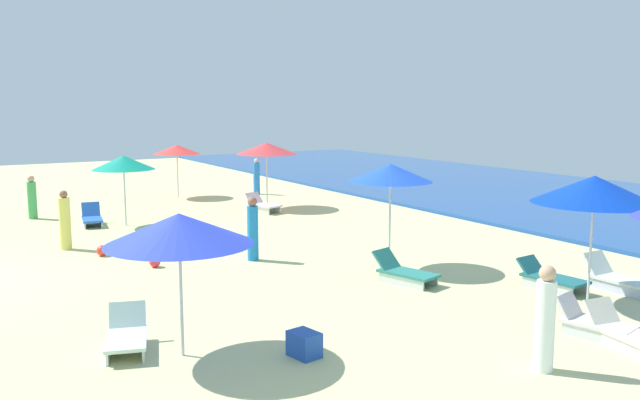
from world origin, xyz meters
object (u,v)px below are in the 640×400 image
(umbrella_5, at_px, (390,173))
(lounge_chair_6_0, at_px, (262,205))
(lounge_chair_0_0, at_px, (127,336))
(umbrella_6, at_px, (267,148))
(beachgoer_0, at_px, (32,198))
(umbrella_3, at_px, (594,190))
(umbrella_2, at_px, (177,149))
(beach_ball_0, at_px, (155,262))
(lounge_chair_1_0, at_px, (92,218))
(lounge_chair_3_1, at_px, (618,278))
(umbrella_0, at_px, (179,229))
(beachgoer_1, at_px, (65,222))
(beachgoer_3, at_px, (253,230))
(cooler_box_1, at_px, (304,344))
(lounge_chair_5_0, at_px, (404,272))
(lounge_chair_4_1, at_px, (626,333))
(lounge_chair_3_0, at_px, (551,278))
(beachgoer_2, at_px, (545,320))
(beachgoer_4, at_px, (257,177))
(lounge_chair_4_0, at_px, (593,322))
(beach_ball_2, at_px, (102,251))
(umbrella_1, at_px, (124,163))

(umbrella_5, xyz_separation_m, lounge_chair_6_0, (-9.04, 0.93, -2.06))
(lounge_chair_0_0, distance_m, umbrella_6, 15.03)
(umbrella_5, xyz_separation_m, beachgoer_0, (-11.88, -6.51, -1.61))
(umbrella_3, xyz_separation_m, umbrella_5, (-4.47, -1.63, 0.01))
(umbrella_2, xyz_separation_m, beach_ball_0, (11.48, -4.50, -1.89))
(lounge_chair_1_0, height_order, lounge_chair_3_1, lounge_chair_3_1)
(umbrella_0, xyz_separation_m, beachgoer_1, (-9.14, -0.15, -1.29))
(beachgoer_3, xyz_separation_m, cooler_box_1, (6.39, -2.09, -0.59))
(lounge_chair_0_0, relative_size, cooler_box_1, 2.83)
(umbrella_3, height_order, beachgoer_1, umbrella_3)
(lounge_chair_1_0, xyz_separation_m, lounge_chair_5_0, (10.83, 4.47, 0.01))
(lounge_chair_4_1, bearing_deg, lounge_chair_0_0, 159.55)
(cooler_box_1, bearing_deg, lounge_chair_3_0, -94.65)
(beach_ball_0, bearing_deg, beachgoer_2, 18.65)
(umbrella_5, bearing_deg, beachgoer_3, -133.07)
(lounge_chair_1_0, distance_m, cooler_box_1, 13.53)
(lounge_chair_3_1, height_order, umbrella_6, umbrella_6)
(lounge_chair_4_1, height_order, cooler_box_1, lounge_chair_4_1)
(lounge_chair_4_1, bearing_deg, cooler_box_1, 163.17)
(umbrella_3, bearing_deg, umbrella_5, -159.97)
(lounge_chair_3_0, bearing_deg, umbrella_3, -106.68)
(cooler_box_1, bearing_deg, umbrella_0, 47.59)
(lounge_chair_5_0, bearing_deg, beachgoer_2, -120.21)
(lounge_chair_6_0, xyz_separation_m, beach_ball_0, (6.10, -5.87, -0.13))
(lounge_chair_0_0, xyz_separation_m, beachgoer_4, (-15.87, 9.84, 0.50))
(lounge_chair_4_0, bearing_deg, cooler_box_1, 146.10)
(lounge_chair_3_1, bearing_deg, umbrella_0, 171.38)
(umbrella_0, distance_m, umbrella_5, 6.96)
(umbrella_2, bearing_deg, beach_ball_0, -21.43)
(lounge_chair_3_1, xyz_separation_m, beachgoer_4, (-17.71, -0.20, 0.48))
(lounge_chair_4_0, bearing_deg, lounge_chair_4_1, -100.97)
(beach_ball_2, bearing_deg, umbrella_5, 50.14)
(umbrella_5, xyz_separation_m, beach_ball_0, (-2.94, -4.94, -2.19))
(umbrella_3, height_order, lounge_chair_3_0, umbrella_3)
(umbrella_1, relative_size, beach_ball_2, 7.83)
(lounge_chair_4_0, relative_size, beachgoer_2, 0.84)
(umbrella_1, distance_m, lounge_chair_3_0, 13.77)
(umbrella_3, distance_m, beachgoer_4, 18.15)
(beachgoer_3, relative_size, beachgoer_4, 1.04)
(umbrella_1, bearing_deg, lounge_chair_6_0, 91.09)
(umbrella_2, height_order, lounge_chair_3_1, umbrella_2)
(umbrella_0, bearing_deg, beachgoer_1, -179.08)
(lounge_chair_0_0, bearing_deg, beachgoer_0, 105.20)
(lounge_chair_6_0, relative_size, beachgoer_0, 0.98)
(umbrella_5, bearing_deg, umbrella_0, -64.67)
(lounge_chair_3_0, bearing_deg, beach_ball_2, 126.46)
(beachgoer_3, bearing_deg, umbrella_5, -81.82)
(umbrella_5, bearing_deg, lounge_chair_0_0, -71.83)
(umbrella_1, distance_m, beach_ball_2, 4.85)
(lounge_chair_4_0, relative_size, beachgoer_4, 0.88)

